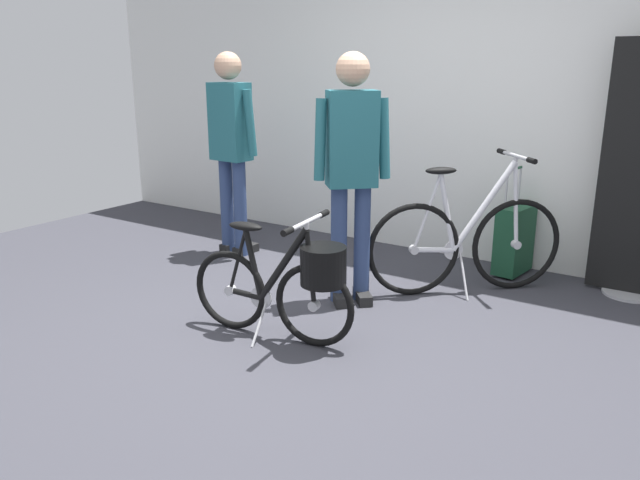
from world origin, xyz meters
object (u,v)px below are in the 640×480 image
(folding_bike_foreground, at_px, (290,281))
(rolling_suitcase, at_px, (514,239))
(visitor_browsing, at_px, (352,164))
(display_bike_left, at_px, (466,242))
(visitor_near_wall, at_px, (231,142))

(folding_bike_foreground, xyz_separation_m, rolling_suitcase, (0.73, 1.92, -0.09))
(folding_bike_foreground, height_order, visitor_browsing, visitor_browsing)
(display_bike_left, distance_m, rolling_suitcase, 0.61)
(display_bike_left, relative_size, rolling_suitcase, 1.29)
(folding_bike_foreground, height_order, rolling_suitcase, rolling_suitcase)
(folding_bike_foreground, height_order, display_bike_left, display_bike_left)
(visitor_browsing, height_order, rolling_suitcase, visitor_browsing)
(folding_bike_foreground, distance_m, visitor_near_wall, 1.93)
(visitor_browsing, bearing_deg, display_bike_left, 44.52)
(visitor_near_wall, xyz_separation_m, visitor_browsing, (1.38, -0.39, -0.01))
(visitor_near_wall, height_order, rolling_suitcase, visitor_near_wall)
(visitor_near_wall, bearing_deg, folding_bike_foreground, -38.77)
(visitor_near_wall, bearing_deg, display_bike_left, 5.68)
(visitor_near_wall, bearing_deg, visitor_browsing, -15.70)
(visitor_near_wall, height_order, visitor_browsing, visitor_near_wall)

